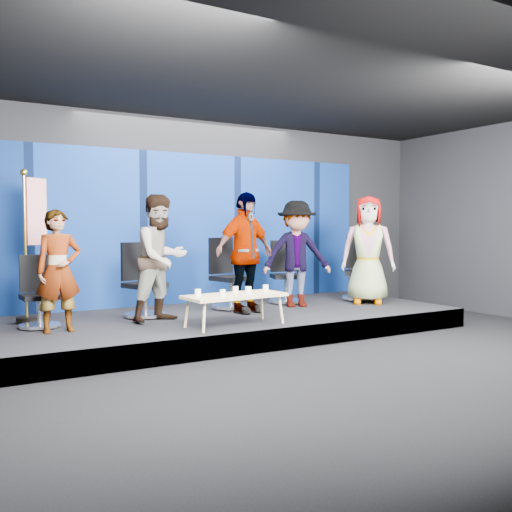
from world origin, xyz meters
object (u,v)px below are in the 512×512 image
object	(u,v)px
mug_b	(223,293)
panelist_d	(297,254)
chair_e	(359,279)
flag_stand	(32,242)
panelist_c	(245,253)
panelist_e	(368,250)
mug_e	(266,288)
chair_a	(38,304)
coffee_table	(235,297)
panelist_b	(161,258)
mug_c	(236,290)
panelist_a	(58,271)
chair_c	(229,285)
mug_a	(198,293)
mug_d	(248,290)
chair_b	(143,293)
chair_d	(285,282)

from	to	relation	value
mug_b	panelist_d	bearing A→B (deg)	30.78
chair_e	flag_stand	distance (m)	5.61
panelist_c	panelist_e	world-z (taller)	panelist_c
mug_e	chair_a	bearing A→B (deg)	158.71
coffee_table	panelist_b	bearing A→B (deg)	130.59
flag_stand	mug_e	bearing A→B (deg)	-61.08
mug_c	panelist_e	bearing A→B (deg)	12.35
panelist_b	panelist_e	xyz separation A→B (m)	(3.77, -0.05, 0.04)
panelist_a	mug_c	size ratio (longest dim) A/B	17.35
panelist_b	chair_c	xyz separation A→B (m)	(1.39, 0.62, -0.51)
chair_a	mug_a	world-z (taller)	chair_a
chair_a	flag_stand	bearing A→B (deg)	86.06
mug_d	flag_stand	size ratio (longest dim) A/B	0.05
panelist_e	chair_a	bearing A→B (deg)	-145.36
mug_a	mug_d	world-z (taller)	same
chair_e	coffee_table	bearing A→B (deg)	-119.98
panelist_d	coffee_table	xyz separation A→B (m)	(-1.75, -1.08, -0.49)
chair_c	mug_a	world-z (taller)	chair_c
chair_b	flag_stand	bearing A→B (deg)	149.21
panelist_b	mug_e	world-z (taller)	panelist_b
mug_b	flag_stand	size ratio (longest dim) A/B	0.04
chair_c	chair_d	distance (m)	1.19
mug_e	coffee_table	bearing A→B (deg)	-170.95
chair_a	chair_d	world-z (taller)	chair_d
chair_d	mug_d	distance (m)	2.33
panelist_b	mug_c	bearing A→B (deg)	-59.10
chair_b	chair_e	bearing A→B (deg)	-19.26
panelist_d	mug_b	distance (m)	2.35
chair_a	mug_d	xyz separation A→B (m)	(2.49, -1.23, 0.16)
panelist_b	chair_d	size ratio (longest dim) A/B	1.64
mug_a	mug_e	distance (m)	1.07
chair_e	mug_d	world-z (taller)	chair_e
mug_b	chair_e	bearing A→B (deg)	21.22
panelist_a	chair_c	bearing A→B (deg)	12.34
panelist_d	mug_a	distance (m)	2.55
mug_b	mug_c	size ratio (longest dim) A/B	0.97
chair_c	mug_c	xyz separation A→B (m)	(-0.59, -1.32, 0.09)
panelist_b	mug_a	bearing A→B (deg)	-94.88
mug_a	mug_c	size ratio (longest dim) A/B	1.07
chair_c	mug_d	xyz separation A→B (m)	(-0.49, -1.49, 0.10)
chair_b	mug_b	world-z (taller)	chair_b
mug_c	chair_c	bearing A→B (deg)	65.94
chair_b	chair_e	size ratio (longest dim) A/B	0.96
panelist_a	chair_c	distance (m)	2.93
chair_d	coffee_table	size ratio (longest dim) A/B	0.77
chair_d	mug_d	bearing A→B (deg)	-116.31
chair_b	mug_a	size ratio (longest dim) A/B	11.46
panelist_a	chair_e	world-z (taller)	panelist_a
panelist_c	panelist_e	distance (m)	2.37
chair_c	mug_c	bearing A→B (deg)	-126.28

